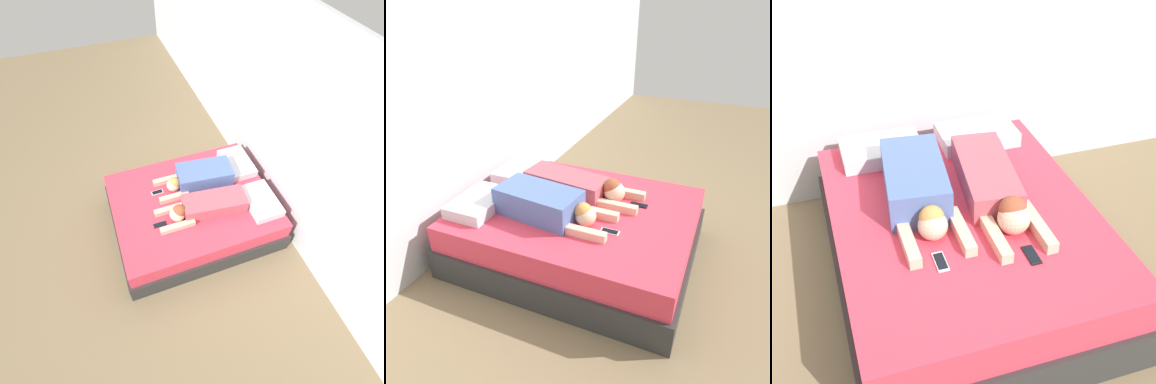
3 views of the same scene
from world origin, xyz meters
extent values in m
plane|color=#7F6B4C|center=(0.00, 0.00, 0.00)|extent=(12.00, 12.00, 0.00)
cube|color=silver|center=(0.00, 1.18, 1.30)|extent=(12.00, 0.06, 2.60)
cube|color=#2D2D2D|center=(0.00, 0.00, 0.14)|extent=(1.64, 2.07, 0.28)
cube|color=#DB384C|center=(0.00, 0.00, 0.40)|extent=(1.58, 2.01, 0.23)
cube|color=silver|center=(-0.35, 0.79, 0.57)|extent=(0.56, 0.36, 0.10)
cube|color=silver|center=(0.35, 0.79, 0.57)|extent=(0.56, 0.36, 0.10)
cube|color=#4C66A5|center=(-0.24, 0.26, 0.63)|extent=(0.44, 0.74, 0.24)
sphere|color=beige|center=(-0.24, -0.17, 0.60)|extent=(0.17, 0.17, 0.17)
sphere|color=#D18C47|center=(-0.24, -0.15, 0.64)|extent=(0.15, 0.15, 0.15)
cube|color=beige|center=(-0.40, -0.21, 0.55)|extent=(0.07, 0.39, 0.07)
cube|color=beige|center=(-0.09, -0.21, 0.55)|extent=(0.07, 0.39, 0.07)
cube|color=#B24C59|center=(0.22, 0.21, 0.61)|extent=(0.41, 0.81, 0.18)
sphere|color=beige|center=(0.22, -0.26, 0.61)|extent=(0.19, 0.19, 0.19)
sphere|color=#99472D|center=(0.22, -0.24, 0.65)|extent=(0.16, 0.16, 0.16)
cube|color=beige|center=(0.08, -0.30, 0.55)|extent=(0.07, 0.43, 0.07)
cube|color=beige|center=(0.35, -0.30, 0.55)|extent=(0.07, 0.43, 0.07)
cube|color=silver|center=(-0.26, -0.39, 0.52)|extent=(0.06, 0.15, 0.01)
cube|color=black|center=(-0.26, -0.39, 0.52)|extent=(0.05, 0.13, 0.00)
cube|color=black|center=(0.23, -0.49, 0.52)|extent=(0.06, 0.15, 0.01)
cube|color=black|center=(0.23, -0.49, 0.52)|extent=(0.05, 0.13, 0.00)
camera|label=1|loc=(2.22, -0.80, 3.53)|focal=28.00mm
camera|label=2|loc=(-2.62, -1.12, 2.23)|focal=35.00mm
camera|label=3|loc=(-0.80, -2.46, 2.53)|focal=50.00mm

